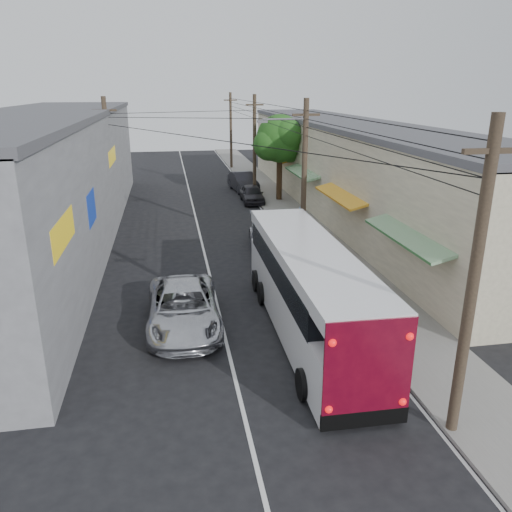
% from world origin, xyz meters
% --- Properties ---
extents(ground, '(120.00, 120.00, 0.00)m').
position_xyz_m(ground, '(0.00, 0.00, 0.00)').
color(ground, black).
rests_on(ground, ground).
extents(sidewalk, '(3.00, 80.00, 0.12)m').
position_xyz_m(sidewalk, '(6.50, 20.00, 0.06)').
color(sidewalk, slate).
rests_on(sidewalk, ground).
extents(building_right, '(7.09, 40.00, 6.25)m').
position_xyz_m(building_right, '(10.99, 22.00, 3.15)').
color(building_right, beige).
rests_on(building_right, ground).
extents(building_left, '(7.20, 36.00, 7.25)m').
position_xyz_m(building_left, '(-8.50, 18.00, 3.65)').
color(building_left, gray).
rests_on(building_left, ground).
extents(utility_poles, '(11.80, 45.28, 8.00)m').
position_xyz_m(utility_poles, '(3.13, 20.33, 4.13)').
color(utility_poles, '#473828').
rests_on(utility_poles, ground).
extents(street_tree, '(4.40, 4.00, 6.60)m').
position_xyz_m(street_tree, '(6.87, 26.02, 4.67)').
color(street_tree, '#3F2B19').
rests_on(street_tree, ground).
extents(coach_bus, '(2.71, 11.41, 3.28)m').
position_xyz_m(coach_bus, '(3.00, 4.09, 1.70)').
color(coach_bus, white).
rests_on(coach_bus, ground).
extents(jeepney, '(2.63, 5.64, 1.56)m').
position_xyz_m(jeepney, '(-1.40, 5.25, 0.78)').
color(jeepney, silver).
rests_on(jeepney, ground).
extents(parked_suv, '(2.76, 6.29, 1.80)m').
position_xyz_m(parked_suv, '(3.80, 13.00, 0.90)').
color(parked_suv, '#A0A0A8').
rests_on(parked_suv, ground).
extents(parked_car_mid, '(1.65, 3.98, 1.35)m').
position_xyz_m(parked_car_mid, '(4.60, 25.71, 0.68)').
color(parked_car_mid, '#27262B').
rests_on(parked_car_mid, ground).
extents(parked_car_far, '(2.22, 5.02, 1.60)m').
position_xyz_m(parked_car_far, '(4.60, 30.30, 0.80)').
color(parked_car_far, '#222227').
rests_on(parked_car_far, ground).
extents(pedestrian_near, '(0.80, 0.69, 1.87)m').
position_xyz_m(pedestrian_near, '(5.40, 9.67, 1.05)').
color(pedestrian_near, '#C06680').
rests_on(pedestrian_near, sidewalk).
extents(pedestrian_far, '(0.85, 0.71, 1.59)m').
position_xyz_m(pedestrian_far, '(6.03, 16.54, 0.91)').
color(pedestrian_far, '#8EAECE').
rests_on(pedestrian_far, sidewalk).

